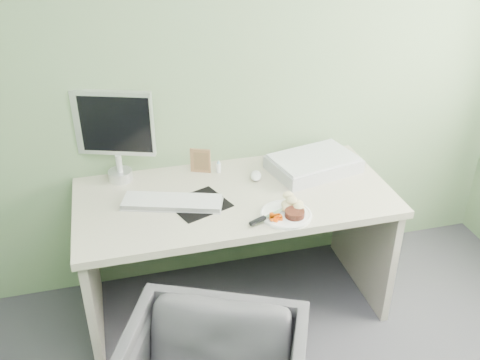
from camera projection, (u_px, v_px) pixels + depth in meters
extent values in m
plane|color=#67845D|center=(216.00, 53.00, 2.72)|extent=(3.50, 0.00, 3.50)
cube|color=#B9AF9B|center=(235.00, 197.00, 2.72)|extent=(1.60, 0.75, 0.04)
cube|color=#A69B8E|center=(91.00, 277.00, 2.74)|extent=(0.04, 0.70, 0.69)
cube|color=#A69B8E|center=(363.00, 234.00, 3.07)|extent=(0.04, 0.70, 0.69)
cylinder|color=white|center=(286.00, 215.00, 2.54)|extent=(0.25, 0.25, 0.01)
cylinder|color=black|center=(295.00, 213.00, 2.51)|extent=(0.12, 0.12, 0.03)
ellipsoid|color=tan|center=(291.00, 203.00, 2.56)|extent=(0.12, 0.10, 0.06)
cube|color=#E94C04|center=(275.00, 215.00, 2.49)|extent=(0.07, 0.06, 0.04)
cube|color=silver|center=(277.00, 212.00, 2.52)|extent=(0.13, 0.07, 0.01)
cube|color=black|center=(258.00, 221.00, 2.46)|extent=(0.09, 0.06, 0.02)
cube|color=black|center=(199.00, 204.00, 2.63)|extent=(0.33, 0.31, 0.00)
cube|color=white|center=(172.00, 202.00, 2.62)|extent=(0.50, 0.29, 0.02)
ellipsoid|color=white|center=(256.00, 176.00, 2.84)|extent=(0.08, 0.11, 0.04)
cube|color=#8F6143|center=(200.00, 161.00, 2.88)|extent=(0.11, 0.05, 0.14)
cylinder|color=white|center=(219.00, 168.00, 2.90)|extent=(0.03, 0.03, 0.06)
cone|color=#7EACCA|center=(219.00, 162.00, 2.88)|extent=(0.02, 0.02, 0.02)
cube|color=#A6A8AD|center=(313.00, 164.00, 2.92)|extent=(0.51, 0.40, 0.07)
cylinder|color=silver|center=(120.00, 175.00, 2.83)|extent=(0.13, 0.13, 0.05)
cylinder|color=silver|center=(119.00, 163.00, 2.79)|extent=(0.03, 0.03, 0.09)
cube|color=silver|center=(114.00, 123.00, 2.70)|extent=(0.40, 0.17, 0.34)
cube|color=black|center=(114.00, 125.00, 2.68)|extent=(0.34, 0.13, 0.30)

